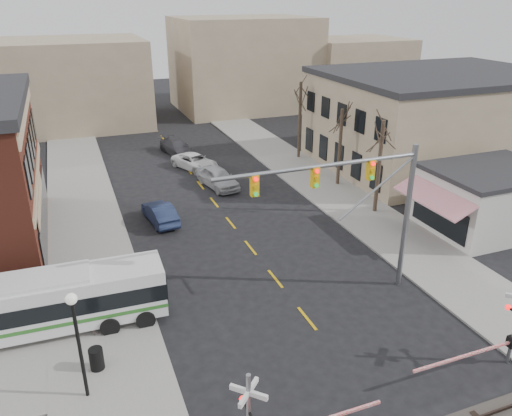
{
  "coord_description": "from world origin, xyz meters",
  "views": [
    {
      "loc": [
        -9.74,
        -16.23,
        14.81
      ],
      "look_at": [
        -0.3,
        8.26,
        3.5
      ],
      "focal_mm": 35.0,
      "sensor_mm": 36.0,
      "label": 1
    }
  ],
  "objects_px": {
    "pedestrian_far": "(78,284)",
    "street_lamp": "(76,326)",
    "car_c": "(195,162)",
    "pedestrian_near": "(94,314)",
    "rr_crossing_east": "(508,327)",
    "car_b": "(160,213)",
    "traffic_signal_mast": "(361,194)",
    "car_a": "(218,178)",
    "car_d": "(177,147)",
    "transit_bus": "(43,303)",
    "trash_bin": "(97,359)"
  },
  "relations": [
    {
      "from": "pedestrian_far",
      "to": "street_lamp",
      "type": "bearing_deg",
      "value": -129.4
    },
    {
      "from": "car_c",
      "to": "pedestrian_near",
      "type": "bearing_deg",
      "value": -139.39
    },
    {
      "from": "rr_crossing_east",
      "to": "car_b",
      "type": "height_order",
      "value": "rr_crossing_east"
    },
    {
      "from": "traffic_signal_mast",
      "to": "pedestrian_near",
      "type": "bearing_deg",
      "value": 173.54
    },
    {
      "from": "car_c",
      "to": "pedestrian_near",
      "type": "xyz_separation_m",
      "value": [
        -10.51,
        -21.76,
        0.39
      ]
    },
    {
      "from": "car_a",
      "to": "car_c",
      "type": "xyz_separation_m",
      "value": [
        -0.58,
        5.2,
        -0.15
      ]
    },
    {
      "from": "rr_crossing_east",
      "to": "car_d",
      "type": "distance_m",
      "value": 36.05
    },
    {
      "from": "street_lamp",
      "to": "rr_crossing_east",
      "type": "bearing_deg",
      "value": -14.79
    },
    {
      "from": "car_d",
      "to": "pedestrian_near",
      "type": "relative_size",
      "value": 2.56
    },
    {
      "from": "traffic_signal_mast",
      "to": "transit_bus",
      "type": "bearing_deg",
      "value": 171.07
    },
    {
      "from": "transit_bus",
      "to": "rr_crossing_east",
      "type": "distance_m",
      "value": 20.55
    },
    {
      "from": "traffic_signal_mast",
      "to": "car_a",
      "type": "distance_m",
      "value": 18.8
    },
    {
      "from": "rr_crossing_east",
      "to": "pedestrian_near",
      "type": "relative_size",
      "value": 2.94
    },
    {
      "from": "rr_crossing_east",
      "to": "pedestrian_far",
      "type": "xyz_separation_m",
      "value": [
        -16.69,
        11.92,
        -1.06
      ]
    },
    {
      "from": "trash_bin",
      "to": "car_b",
      "type": "bearing_deg",
      "value": 68.81
    },
    {
      "from": "transit_bus",
      "to": "street_lamp",
      "type": "xyz_separation_m",
      "value": [
        1.44,
        -5.02,
        1.83
      ]
    },
    {
      "from": "transit_bus",
      "to": "traffic_signal_mast",
      "type": "relative_size",
      "value": 1.05
    },
    {
      "from": "car_b",
      "to": "car_c",
      "type": "bearing_deg",
      "value": -123.76
    },
    {
      "from": "car_d",
      "to": "pedestrian_near",
      "type": "distance_m",
      "value": 28.76
    },
    {
      "from": "street_lamp",
      "to": "pedestrian_near",
      "type": "relative_size",
      "value": 2.48
    },
    {
      "from": "street_lamp",
      "to": "transit_bus",
      "type": "bearing_deg",
      "value": 106.03
    },
    {
      "from": "traffic_signal_mast",
      "to": "pedestrian_near",
      "type": "height_order",
      "value": "traffic_signal_mast"
    },
    {
      "from": "transit_bus",
      "to": "car_b",
      "type": "height_order",
      "value": "transit_bus"
    },
    {
      "from": "rr_crossing_east",
      "to": "car_a",
      "type": "relative_size",
      "value": 1.15
    },
    {
      "from": "pedestrian_near",
      "to": "pedestrian_far",
      "type": "height_order",
      "value": "pedestrian_near"
    },
    {
      "from": "rr_crossing_east",
      "to": "car_c",
      "type": "distance_m",
      "value": 30.85
    },
    {
      "from": "car_a",
      "to": "car_b",
      "type": "bearing_deg",
      "value": -149.4
    },
    {
      "from": "pedestrian_near",
      "to": "street_lamp",
      "type": "bearing_deg",
      "value": -171.22
    },
    {
      "from": "street_lamp",
      "to": "car_a",
      "type": "distance_m",
      "value": 23.93
    },
    {
      "from": "trash_bin",
      "to": "car_c",
      "type": "bearing_deg",
      "value": 66.37
    },
    {
      "from": "trash_bin",
      "to": "car_b",
      "type": "distance_m",
      "value": 15.03
    },
    {
      "from": "car_a",
      "to": "car_b",
      "type": "xyz_separation_m",
      "value": [
        -5.83,
        -5.2,
        -0.12
      ]
    },
    {
      "from": "traffic_signal_mast",
      "to": "car_b",
      "type": "bearing_deg",
      "value": 121.25
    },
    {
      "from": "trash_bin",
      "to": "car_c",
      "type": "relative_size",
      "value": 0.2
    },
    {
      "from": "car_b",
      "to": "car_c",
      "type": "relative_size",
      "value": 0.88
    },
    {
      "from": "transit_bus",
      "to": "pedestrian_far",
      "type": "relative_size",
      "value": 7.06
    },
    {
      "from": "transit_bus",
      "to": "car_a",
      "type": "relative_size",
      "value": 2.29
    },
    {
      "from": "traffic_signal_mast",
      "to": "car_b",
      "type": "xyz_separation_m",
      "value": [
        -7.79,
        12.84,
        -5.06
      ]
    },
    {
      "from": "street_lamp",
      "to": "trash_bin",
      "type": "xyz_separation_m",
      "value": [
        0.51,
        1.46,
        -2.85
      ]
    },
    {
      "from": "pedestrian_near",
      "to": "pedestrian_far",
      "type": "bearing_deg",
      "value": 27.65
    },
    {
      "from": "car_b",
      "to": "pedestrian_near",
      "type": "distance_m",
      "value": 12.52
    },
    {
      "from": "trash_bin",
      "to": "pedestrian_far",
      "type": "relative_size",
      "value": 0.63
    },
    {
      "from": "trash_bin",
      "to": "pedestrian_far",
      "type": "bearing_deg",
      "value": 93.77
    },
    {
      "from": "car_a",
      "to": "pedestrian_far",
      "type": "xyz_separation_m",
      "value": [
        -11.65,
        -13.19,
        0.08
      ]
    },
    {
      "from": "rr_crossing_east",
      "to": "car_d",
      "type": "height_order",
      "value": "rr_crossing_east"
    },
    {
      "from": "transit_bus",
      "to": "pedestrian_near",
      "type": "bearing_deg",
      "value": -23.15
    },
    {
      "from": "street_lamp",
      "to": "car_d",
      "type": "bearing_deg",
      "value": 71.02
    },
    {
      "from": "car_a",
      "to": "pedestrian_near",
      "type": "distance_m",
      "value": 19.93
    },
    {
      "from": "traffic_signal_mast",
      "to": "pedestrian_far",
      "type": "bearing_deg",
      "value": 160.4
    },
    {
      "from": "car_b",
      "to": "pedestrian_far",
      "type": "xyz_separation_m",
      "value": [
        -5.83,
        -7.99,
        0.19
      ]
    }
  ]
}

